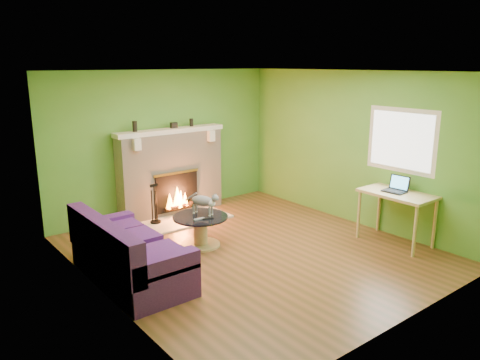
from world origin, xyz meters
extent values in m
plane|color=brown|center=(0.00, 0.00, 0.00)|extent=(5.00, 5.00, 0.00)
plane|color=white|center=(0.00, 0.00, 2.60)|extent=(5.00, 5.00, 0.00)
plane|color=#49892C|center=(0.00, 2.50, 1.30)|extent=(5.00, 0.00, 5.00)
plane|color=#49892C|center=(0.00, -2.50, 1.30)|extent=(5.00, 0.00, 5.00)
plane|color=#49892C|center=(-2.25, 0.00, 1.30)|extent=(0.00, 5.00, 5.00)
plane|color=#49892C|center=(2.25, 0.00, 1.30)|extent=(0.00, 5.00, 5.00)
plane|color=silver|center=(2.24, -0.90, 1.55)|extent=(0.00, 1.20, 1.20)
plane|color=white|center=(2.23, -0.90, 1.55)|extent=(0.00, 1.06, 1.06)
cube|color=#C1B4A0|center=(0.00, 2.33, 0.75)|extent=(2.00, 0.35, 1.50)
cube|color=black|center=(0.00, 2.13, 0.44)|extent=(0.85, 0.03, 0.68)
cube|color=#BA902E|center=(0.00, 2.13, 0.80)|extent=(0.91, 0.02, 0.04)
cylinder|color=black|center=(0.00, 2.10, 0.16)|extent=(0.55, 0.07, 0.07)
cube|color=silver|center=(0.00, 2.30, 1.54)|extent=(2.10, 0.28, 0.08)
cube|color=silver|center=(-0.75, 2.11, 1.40)|extent=(0.12, 0.10, 0.20)
cube|color=silver|center=(0.75, 2.11, 1.40)|extent=(0.12, 0.10, 0.20)
cube|color=beige|center=(0.00, 1.80, 0.01)|extent=(1.50, 0.75, 0.03)
cube|color=silver|center=(0.00, 2.30, 1.54)|extent=(2.10, 0.28, 0.08)
cube|color=#3F1758|center=(-1.80, 0.26, 0.22)|extent=(0.87, 1.92, 0.43)
cube|color=#3F1758|center=(-2.15, 0.26, 0.59)|extent=(0.20, 1.92, 0.54)
cube|color=#3F1758|center=(-1.80, -0.60, 0.49)|extent=(0.87, 0.20, 0.22)
cube|color=#3F1758|center=(-1.80, 1.13, 0.49)|extent=(0.87, 0.20, 0.22)
cube|color=#3F1758|center=(-1.75, -0.28, 0.49)|extent=(0.69, 0.51, 0.12)
cube|color=#3F1758|center=(-1.75, 0.36, 0.49)|extent=(0.69, 0.51, 0.12)
cube|color=#3F1758|center=(-1.75, 0.91, 0.49)|extent=(0.69, 0.51, 0.12)
cylinder|color=tan|center=(-0.47, 0.66, 0.02)|extent=(0.58, 0.58, 0.03)
cylinder|color=tan|center=(-0.47, 0.66, 0.23)|extent=(0.21, 0.21, 0.41)
cylinder|color=black|center=(-0.47, 0.66, 0.46)|extent=(0.83, 0.83, 0.03)
cube|color=tan|center=(1.95, -1.10, 0.79)|extent=(0.63, 1.09, 0.04)
cylinder|color=tan|center=(1.69, -1.59, 0.38)|extent=(0.05, 0.05, 0.76)
cylinder|color=tan|center=(2.21, -1.59, 0.38)|extent=(0.05, 0.05, 0.76)
cylinder|color=tan|center=(1.69, -0.61, 0.38)|extent=(0.05, 0.05, 0.76)
cylinder|color=tan|center=(2.21, -0.61, 0.38)|extent=(0.05, 0.05, 0.76)
cube|color=gray|center=(-0.57, 0.54, 0.48)|extent=(0.17, 0.06, 0.02)
cube|color=black|center=(-0.45, 0.48, 0.48)|extent=(0.17, 0.09, 0.02)
cylinder|color=black|center=(-0.66, 2.33, 1.67)|extent=(0.08, 0.08, 0.18)
cylinder|color=black|center=(0.46, 2.33, 1.65)|extent=(0.07, 0.07, 0.14)
cube|color=black|center=(0.09, 2.33, 1.63)|extent=(0.12, 0.08, 0.10)
camera|label=1|loc=(-4.15, -4.97, 2.72)|focal=35.00mm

